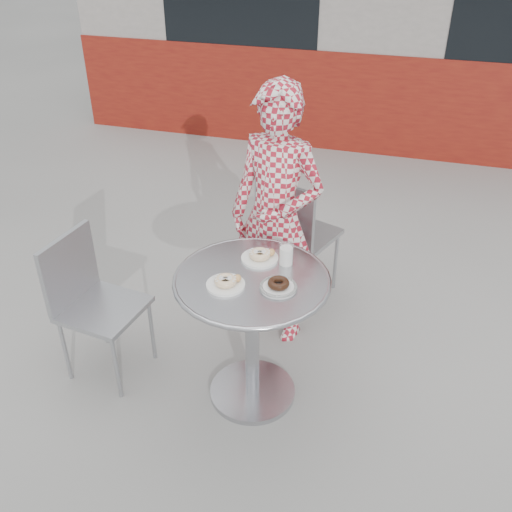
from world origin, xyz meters
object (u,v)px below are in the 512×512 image
(plate_near, at_px, (226,282))
(chair_left, at_px, (106,332))
(chair_far, at_px, (298,258))
(bistro_table, at_px, (252,309))
(plate_far, at_px, (260,256))
(plate_checker, at_px, (278,286))
(milk_cup, at_px, (286,255))
(seated_person, at_px, (276,219))

(plate_near, bearing_deg, chair_left, 174.97)
(chair_far, height_order, plate_near, chair_far)
(bistro_table, distance_m, plate_far, 0.27)
(plate_checker, relative_size, milk_cup, 1.57)
(chair_far, relative_size, plate_far, 4.73)
(bistro_table, height_order, seated_person, seated_person)
(chair_left, relative_size, milk_cup, 7.39)
(plate_far, height_order, plate_checker, plate_far)
(chair_left, bearing_deg, plate_checker, -83.25)
(bistro_table, relative_size, plate_checker, 4.36)
(seated_person, xyz_separation_m, plate_near, (-0.06, -0.69, 0.02))
(bistro_table, bearing_deg, plate_near, -135.33)
(plate_far, bearing_deg, bistro_table, -87.70)
(plate_checker, bearing_deg, seated_person, 105.48)
(bistro_table, height_order, plate_near, plate_near)
(bistro_table, bearing_deg, plate_checker, -18.08)
(chair_left, height_order, seated_person, seated_person)
(chair_far, bearing_deg, bistro_table, 108.80)
(plate_near, xyz_separation_m, milk_cup, (0.22, 0.26, 0.03))
(seated_person, bearing_deg, chair_left, -127.76)
(plate_near, bearing_deg, chair_far, 83.89)
(plate_far, relative_size, milk_cup, 1.65)
(plate_near, height_order, plate_checker, plate_near)
(plate_far, bearing_deg, plate_checker, -55.39)
(bistro_table, height_order, plate_far, plate_far)
(chair_far, relative_size, chair_left, 1.06)
(bistro_table, distance_m, milk_cup, 0.31)
(chair_left, distance_m, plate_far, 1.00)
(bistro_table, height_order, milk_cup, milk_cup)
(chair_far, relative_size, milk_cup, 7.81)
(seated_person, bearing_deg, plate_checker, -60.33)
(bistro_table, relative_size, chair_left, 0.93)
(bistro_table, bearing_deg, chair_left, -177.94)
(chair_far, bearing_deg, milk_cup, 117.24)
(plate_far, height_order, plate_near, plate_far)
(bistro_table, distance_m, plate_near, 0.25)
(chair_far, height_order, chair_left, chair_far)
(plate_far, distance_m, plate_near, 0.28)
(chair_left, relative_size, plate_near, 4.57)
(seated_person, height_order, milk_cup, seated_person)
(chair_left, bearing_deg, chair_far, -32.35)
(plate_far, xyz_separation_m, plate_checker, (0.15, -0.21, -0.01))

